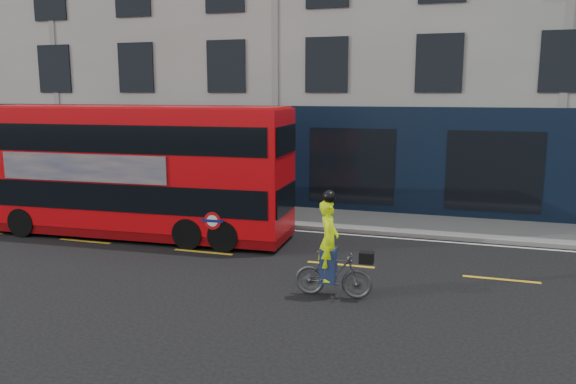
% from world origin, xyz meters
% --- Properties ---
extents(ground, '(120.00, 120.00, 0.00)m').
position_xyz_m(ground, '(0.00, 0.00, 0.00)').
color(ground, black).
rests_on(ground, ground).
extents(pavement, '(60.00, 3.00, 0.12)m').
position_xyz_m(pavement, '(0.00, 6.50, 0.06)').
color(pavement, gray).
rests_on(pavement, ground).
extents(kerb, '(60.00, 0.12, 0.13)m').
position_xyz_m(kerb, '(0.00, 5.00, 0.07)').
color(kerb, gray).
rests_on(kerb, ground).
extents(building_terrace, '(50.00, 10.07, 15.00)m').
position_xyz_m(building_terrace, '(0.00, 12.94, 7.49)').
color(building_terrace, '#ADAAA3').
rests_on(building_terrace, ground).
extents(road_edge_line, '(58.00, 0.10, 0.01)m').
position_xyz_m(road_edge_line, '(0.00, 4.70, 0.00)').
color(road_edge_line, silver).
rests_on(road_edge_line, ground).
extents(lane_dashes, '(58.00, 0.12, 0.01)m').
position_xyz_m(lane_dashes, '(0.00, 1.50, 0.00)').
color(lane_dashes, gold).
rests_on(lane_dashes, ground).
extents(bus, '(10.25, 2.77, 4.09)m').
position_xyz_m(bus, '(-2.96, 2.62, 2.10)').
color(bus, red).
rests_on(bus, ground).
extents(cyclist, '(1.77, 0.67, 2.41)m').
position_xyz_m(cyclist, '(4.29, -0.86, 0.82)').
color(cyclist, '#45474A').
rests_on(cyclist, ground).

